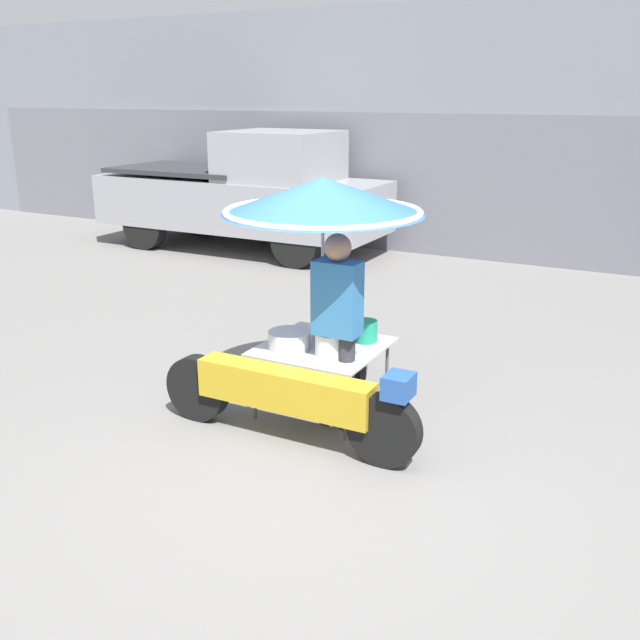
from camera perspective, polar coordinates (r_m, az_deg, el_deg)
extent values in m
plane|color=slate|center=(5.60, -1.39, -11.38)|extent=(36.00, 36.00, 0.00)
cube|color=gray|center=(13.11, 17.61, 14.08)|extent=(28.00, 2.00, 4.14)
cube|color=slate|center=(12.17, 16.31, 9.84)|extent=(23.80, 0.06, 2.40)
cylinder|color=black|center=(5.48, 5.16, -8.76)|extent=(0.58, 0.14, 0.58)
cylinder|color=black|center=(6.28, -9.74, -5.38)|extent=(0.58, 0.14, 0.58)
cube|color=#B7931E|center=(5.76, -2.85, -5.57)|extent=(1.54, 0.24, 0.32)
cube|color=#234C93|center=(5.28, 6.30, -5.28)|extent=(0.20, 0.24, 0.18)
cylinder|color=black|center=(6.63, 1.44, -4.11)|extent=(0.52, 0.14, 0.52)
cylinder|color=#515156|center=(5.82, 2.05, -6.96)|extent=(0.03, 0.03, 0.59)
cylinder|color=#515156|center=(6.56, 5.37, -4.09)|extent=(0.03, 0.03, 0.59)
cylinder|color=#515156|center=(6.21, -5.25, -5.38)|extent=(0.03, 0.03, 0.59)
cylinder|color=#515156|center=(6.91, -1.33, -2.86)|extent=(0.03, 0.03, 0.59)
cube|color=#B2B2B7|center=(6.25, 0.21, -2.15)|extent=(1.03, 1.03, 0.02)
cylinder|color=#B2B2B7|center=(6.07, 0.22, 3.09)|extent=(0.03, 0.03, 1.16)
cone|color=blue|center=(5.93, 0.23, 9.92)|extent=(1.69, 1.69, 0.30)
torus|color=white|center=(5.95, 0.23, 8.68)|extent=(1.65, 1.65, 0.05)
cylinder|color=#B7B7BC|center=(6.17, -2.46, -1.58)|extent=(0.37, 0.37, 0.15)
cylinder|color=silver|center=(6.00, 1.06, -1.89)|extent=(0.31, 0.31, 0.20)
cylinder|color=#B7B7BC|center=(6.42, 0.65, -1.09)|extent=(0.29, 0.29, 0.08)
cylinder|color=#1E936B|center=(6.34, 3.66, -0.88)|extent=(0.21, 0.21, 0.19)
cylinder|color=#2D2D33|center=(6.06, 0.58, -4.70)|extent=(0.14, 0.14, 0.82)
cylinder|color=#2D2D33|center=(5.99, 2.12, -5.00)|extent=(0.14, 0.14, 0.82)
cube|color=teal|center=(5.79, 1.39, 1.75)|extent=(0.38, 0.22, 0.62)
sphere|color=#A87A5B|center=(5.68, 1.42, 5.83)|extent=(0.22, 0.22, 0.22)
cylinder|color=black|center=(11.58, -1.93, 6.23)|extent=(0.83, 0.24, 0.83)
cylinder|color=black|center=(12.93, 1.48, 7.45)|extent=(0.83, 0.24, 0.83)
cylinder|color=black|center=(13.39, -13.85, 7.30)|extent=(0.83, 0.24, 0.83)
cylinder|color=black|center=(14.58, -9.83, 8.37)|extent=(0.83, 0.24, 0.83)
cube|color=#939399|center=(12.98, -6.39, 9.32)|extent=(5.25, 1.83, 0.87)
cube|color=#939399|center=(12.44, -3.22, 12.97)|extent=(1.79, 1.68, 0.83)
cube|color=#2D2D33|center=(13.52, -10.25, 11.78)|extent=(2.73, 1.75, 0.08)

